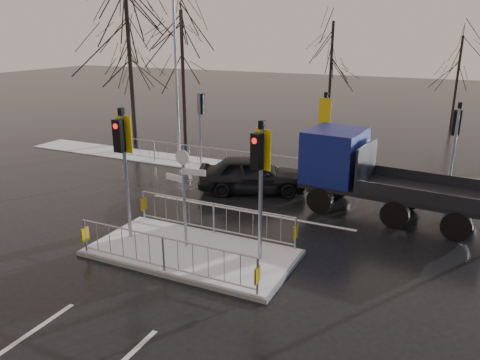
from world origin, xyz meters
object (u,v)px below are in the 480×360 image
at_px(traffic_island, 191,242).
at_px(flatbed_truck, 358,169).
at_px(car_far_lane, 253,174).
at_px(street_lamp_left, 177,68).

bearing_deg(traffic_island, flatbed_truck, 58.50).
bearing_deg(car_far_lane, street_lamp_left, 35.11).
distance_m(flatbed_truck, street_lamp_left, 11.02).
distance_m(traffic_island, car_far_lane, 5.96).
distance_m(car_far_lane, flatbed_truck, 4.26).
distance_m(traffic_island, flatbed_truck, 6.81).
bearing_deg(flatbed_truck, street_lamp_left, 159.23).
height_order(traffic_island, flatbed_truck, traffic_island).
bearing_deg(street_lamp_left, traffic_island, -55.93).
relative_size(car_far_lane, flatbed_truck, 0.68).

